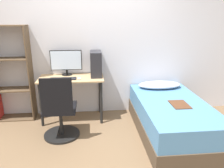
{
  "coord_description": "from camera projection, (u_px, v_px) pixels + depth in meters",
  "views": [
    {
      "loc": [
        -0.08,
        -2.43,
        1.73
      ],
      "look_at": [
        0.22,
        0.68,
        0.75
      ],
      "focal_mm": 35.0,
      "sensor_mm": 36.0,
      "label": 1
    }
  ],
  "objects": [
    {
      "name": "ground_plane",
      "position": [
        100.0,
        155.0,
        2.83
      ],
      "size": [
        14.0,
        14.0,
        0.0
      ],
      "primitive_type": "plane",
      "color": "brown"
    },
    {
      "name": "office_chair",
      "position": [
        60.0,
        115.0,
        3.14
      ],
      "size": [
        0.53,
        0.53,
        0.96
      ],
      "color": "black",
      "rests_on": "ground_plane"
    },
    {
      "name": "mouse",
      "position": [
        79.0,
        78.0,
        3.53
      ],
      "size": [
        0.06,
        0.09,
        0.02
      ],
      "color": "silver",
      "rests_on": "desk"
    },
    {
      "name": "desk",
      "position": [
        72.0,
        85.0,
        3.66
      ],
      "size": [
        1.06,
        0.54,
        0.75
      ],
      "color": "tan",
      "rests_on": "ground_plane"
    },
    {
      "name": "keyboard",
      "position": [
        63.0,
        79.0,
        3.51
      ],
      "size": [
        0.42,
        0.13,
        0.02
      ],
      "color": "black",
      "rests_on": "desk"
    },
    {
      "name": "monitor",
      "position": [
        66.0,
        61.0,
        3.71
      ],
      "size": [
        0.53,
        0.18,
        0.43
      ],
      "color": "black",
      "rests_on": "desk"
    },
    {
      "name": "bed",
      "position": [
        171.0,
        117.0,
        3.32
      ],
      "size": [
        0.99,
        1.81,
        0.52
      ],
      "color": "#4C3D2D",
      "rests_on": "ground_plane"
    },
    {
      "name": "wall_back",
      "position": [
        95.0,
        45.0,
        3.8
      ],
      "size": [
        8.0,
        0.05,
        2.5
      ],
      "color": "silver",
      "rests_on": "ground_plane"
    },
    {
      "name": "pc_tower",
      "position": [
        96.0,
        64.0,
        3.66
      ],
      "size": [
        0.19,
        0.37,
        0.42
      ],
      "color": "#232328",
      "rests_on": "desk"
    },
    {
      "name": "magazine",
      "position": [
        180.0,
        104.0,
        3.11
      ],
      "size": [
        0.24,
        0.32,
        0.01
      ],
      "color": "#56331E",
      "rests_on": "bed"
    },
    {
      "name": "pillow",
      "position": [
        160.0,
        85.0,
        3.83
      ],
      "size": [
        0.75,
        0.36,
        0.11
      ],
      "color": "#B2B7C6",
      "rests_on": "bed"
    }
  ]
}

